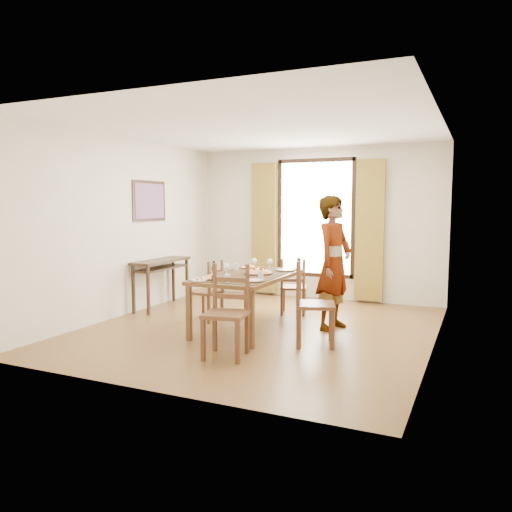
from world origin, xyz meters
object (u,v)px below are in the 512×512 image
at_px(man, 334,263).
at_px(pasta_platter, 258,270).
at_px(console_table, 161,267).
at_px(dining_table, 249,279).

bearing_deg(man, pasta_platter, 126.84).
height_order(console_table, pasta_platter, pasta_platter).
bearing_deg(pasta_platter, console_table, 163.37).
height_order(dining_table, man, man).
xyz_separation_m(man, pasta_platter, (-0.93, -0.43, -0.10)).
xyz_separation_m(console_table, pasta_platter, (2.01, -0.60, 0.12)).
xyz_separation_m(console_table, man, (2.94, -0.17, 0.22)).
distance_m(dining_table, pasta_platter, 0.18).
bearing_deg(console_table, man, -3.37).
relative_size(console_table, pasta_platter, 3.00).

